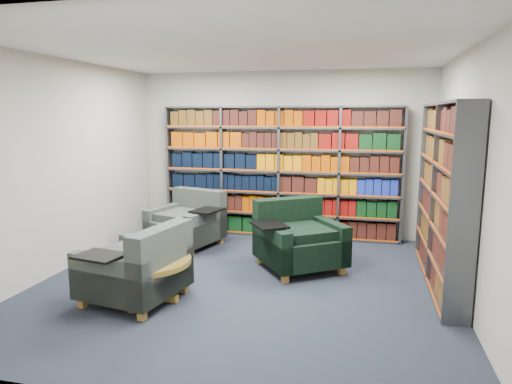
% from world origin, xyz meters
% --- Properties ---
extents(room_shell, '(5.02, 5.02, 2.82)m').
position_xyz_m(room_shell, '(0.00, 0.00, 1.40)').
color(room_shell, black).
rests_on(room_shell, ground).
extents(bookshelf_back, '(4.00, 0.28, 2.20)m').
position_xyz_m(bookshelf_back, '(0.00, 2.34, 1.10)').
color(bookshelf_back, '#47494F').
rests_on(bookshelf_back, ground).
extents(bookshelf_right, '(0.28, 2.50, 2.20)m').
position_xyz_m(bookshelf_right, '(2.34, 0.60, 1.10)').
color(bookshelf_right, '#47494F').
rests_on(bookshelf_right, ground).
extents(chair_teal_left, '(1.25, 1.18, 0.87)m').
position_xyz_m(chair_teal_left, '(-1.30, 1.44, 0.35)').
color(chair_teal_left, '#062735').
rests_on(chair_teal_left, ground).
extents(chair_green_right, '(1.39, 1.39, 0.91)m').
position_xyz_m(chair_green_right, '(0.53, 0.77, 0.37)').
color(chair_green_right, black).
rests_on(chair_green_right, ground).
extents(chair_teal_front, '(1.12, 1.23, 0.88)m').
position_xyz_m(chair_teal_front, '(-0.98, -0.82, 0.35)').
color(chair_teal_front, '#062735').
rests_on(chair_teal_front, ground).
extents(coffee_table, '(1.02, 1.02, 0.72)m').
position_xyz_m(coffee_table, '(-0.95, -0.77, 0.38)').
color(coffee_table, olive).
rests_on(coffee_table, ground).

